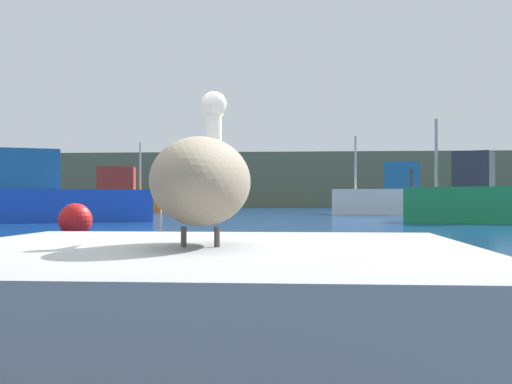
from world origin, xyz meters
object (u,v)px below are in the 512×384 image
Objects in this scene: pelican at (203,180)px; mooring_buoy at (75,220)px; fishing_boat_orange at (110,196)px; fishing_boat_blue at (44,198)px; fishing_boat_green at (479,199)px; fishing_boat_white at (391,196)px.

pelican reaches higher than mooring_buoy.
fishing_boat_orange is 17.79m from fishing_boat_blue.
fishing_boat_green is at bearing -52.96° from fishing_boat_orange.
mooring_buoy is at bearing 74.72° from fishing_boat_white.
pelican is 0.19× the size of fishing_boat_orange.
fishing_boat_white is 7.97× the size of mooring_buoy.
fishing_boat_white is (4.94, 33.64, 0.03)m from pelican.
pelican is at bearing -82.65° from fishing_boat_orange.
pelican is 22.27m from fishing_boat_green.
fishing_boat_orange is 17.86m from fishing_boat_white.
fishing_boat_blue reaches higher than fishing_boat_orange.
fishing_boat_white is 0.81× the size of fishing_boat_blue.
fishing_boat_green reaches higher than pelican.
fishing_boat_green is at bearing 106.08° from fishing_boat_white.
fishing_boat_white reaches higher than mooring_buoy.
mooring_buoy is (4.61, -9.54, -0.52)m from fishing_boat_blue.
mooring_buoy is at bearing -84.92° from fishing_boat_orange.
fishing_boat_white is (-1.64, 12.37, 0.14)m from fishing_boat_green.
pelican is 40.54m from fishing_boat_orange.
fishing_boat_blue reaches higher than fishing_boat_green.
fishing_boat_green is 14.99m from mooring_buoy.
mooring_buoy is at bearing 63.58° from fishing_boat_green.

